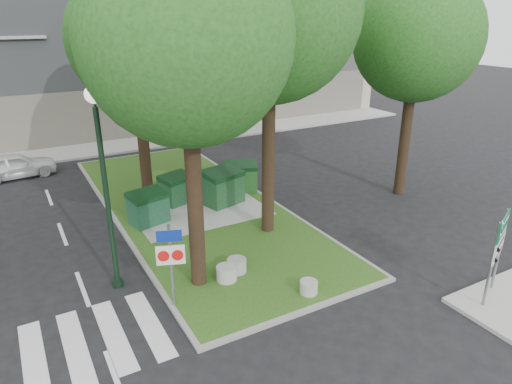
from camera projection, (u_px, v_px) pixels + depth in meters
ground at (290, 316)px, 11.93m from camera, size 120.00×120.00×0.00m
median_island at (192, 206)px, 18.63m from camera, size 6.00×16.00×0.12m
median_kerb at (192, 206)px, 18.63m from camera, size 6.30×16.30×0.10m
building_sidewalk at (118, 146)px, 26.91m from camera, size 42.00×3.00×0.12m
zebra_crossing at (132, 329)px, 11.44m from camera, size 5.00×3.00×0.01m
apartment_building at (77, 3)px, 30.09m from camera, size 41.00×12.00×16.00m
tree_median_near_left at (188, 17)px, 10.68m from camera, size 5.20×5.20×10.53m
tree_median_mid at (134, 25)px, 16.31m from camera, size 4.80×4.80×9.99m
tree_street_right at (419, 24)px, 17.63m from camera, size 5.00×5.00×10.06m
dumpster_a at (148, 208)px, 16.75m from camera, size 1.54×1.24×1.25m
dumpster_b at (177, 189)px, 18.58m from camera, size 1.55×1.32×1.22m
dumpster_c at (223, 187)px, 18.47m from camera, size 1.82×1.49×1.47m
dumpster_d at (241, 177)px, 19.90m from camera, size 1.63×1.40×1.27m
bollard_left at (227, 273)px, 13.27m from camera, size 0.60×0.60×0.43m
bollard_right at (309, 287)px, 12.66m from camera, size 0.50×0.50×0.36m
bollard_mid at (237, 265)px, 13.69m from camera, size 0.59×0.59×0.42m
litter_bin at (226, 194)px, 18.76m from camera, size 0.37×0.37×0.65m
street_lamp at (103, 168)px, 11.94m from camera, size 0.46×0.46×5.75m
traffic_sign_pole at (171, 256)px, 11.69m from camera, size 0.71×0.30×2.47m
directional_sign at (498, 244)px, 11.99m from camera, size 1.13×0.52×2.43m
car_white at (15, 165)px, 21.75m from camera, size 3.74×1.79×1.23m
car_silver at (192, 122)px, 29.77m from camera, size 4.76×1.98×1.53m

